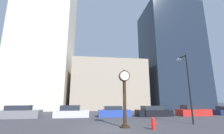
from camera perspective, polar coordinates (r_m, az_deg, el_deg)
ground_plane at (r=11.45m, az=-1.28°, el=-22.58°), size 200.00×200.00×0.00m
building_tall_tower at (r=40.12m, az=-23.73°, el=11.87°), size 12.13×12.00×35.67m
building_storefront_row at (r=35.58m, az=-1.54°, el=-7.22°), size 15.73×12.00×10.54m
building_glass_modern at (r=42.15m, az=21.22°, el=3.65°), size 13.03×12.00×26.20m
street_clock at (r=11.91m, az=4.76°, el=-9.63°), size 0.86×0.76×4.43m
car_grey at (r=20.83m, az=-31.64°, el=-14.57°), size 4.41×2.01×1.42m
car_silver at (r=19.49m, az=-15.18°, el=-16.25°), size 4.14×1.91×1.40m
car_blue at (r=19.50m, az=0.73°, el=-16.77°), size 3.98×1.79×1.29m
car_black at (r=20.61m, az=15.47°, el=-16.11°), size 4.60×1.93×1.30m
car_red at (r=23.42m, az=28.43°, el=-14.54°), size 4.36×1.93×1.37m
fire_hydrant_near at (r=11.57m, az=15.40°, el=-19.99°), size 0.56×0.24×0.81m
street_lamp_right at (r=15.58m, az=26.24°, el=-3.32°), size 0.36×1.57×6.21m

